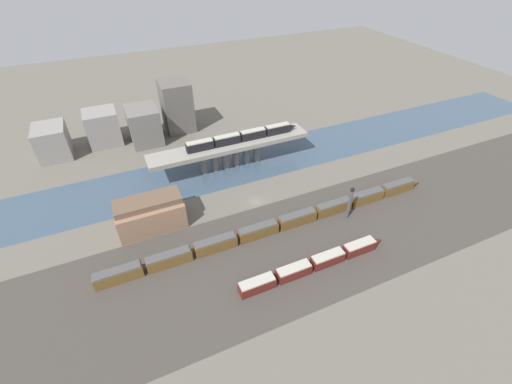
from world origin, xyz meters
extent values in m
plane|color=#666056|center=(0.00, 0.00, 0.00)|extent=(400.00, 400.00, 0.00)
cube|color=#423D38|center=(0.00, -24.00, 0.00)|extent=(280.00, 42.00, 0.01)
cube|color=#3D5166|center=(0.00, 24.03, 0.00)|extent=(320.00, 26.25, 0.01)
cube|color=gray|center=(0.00, 24.03, 9.51)|extent=(62.30, 9.63, 1.69)
cylinder|color=slate|center=(-10.94, 24.03, 4.33)|extent=(2.87, 2.87, 8.67)
cylinder|color=slate|center=(-6.56, 24.03, 4.33)|extent=(2.87, 2.87, 8.67)
cylinder|color=slate|center=(-2.19, 24.03, 4.33)|extent=(2.87, 2.87, 8.67)
cylinder|color=slate|center=(2.19, 24.03, 4.33)|extent=(2.87, 2.87, 8.67)
cylinder|color=slate|center=(6.56, 24.03, 4.33)|extent=(2.87, 2.87, 8.67)
cylinder|color=slate|center=(10.94, 24.03, 4.33)|extent=(2.87, 2.87, 8.67)
cube|color=black|center=(-11.68, 24.03, 11.93)|extent=(9.89, 2.84, 3.16)
cube|color=#B7B2A3|center=(-11.68, 24.03, 13.71)|extent=(9.49, 2.61, 0.40)
cube|color=black|center=(-1.11, 24.03, 11.93)|extent=(9.89, 2.84, 3.16)
cube|color=#B7B2A3|center=(-1.11, 24.03, 13.71)|extent=(9.49, 2.61, 0.40)
cube|color=black|center=(9.46, 24.03, 11.93)|extent=(9.89, 2.84, 3.16)
cube|color=#B7B2A3|center=(9.46, 24.03, 13.71)|extent=(9.49, 2.61, 0.40)
cube|color=black|center=(20.03, 24.03, 11.93)|extent=(9.89, 2.84, 3.16)
cube|color=#B7B2A3|center=(20.03, 24.03, 13.71)|extent=(9.49, 2.61, 0.40)
cone|color=black|center=(26.70, 24.03, 11.77)|extent=(3.46, 2.55, 2.55)
cube|color=#5B1E19|center=(-14.47, -33.01, 1.51)|extent=(9.76, 3.19, 3.03)
cube|color=#B7B2A3|center=(-14.47, -33.01, 3.23)|extent=(9.37, 2.94, 0.40)
cube|color=#5B1E19|center=(-3.66, -33.01, 1.51)|extent=(9.76, 3.19, 3.03)
cube|color=#B7B2A3|center=(-3.66, -33.01, 3.23)|extent=(9.37, 2.94, 0.40)
cube|color=#5B1E19|center=(7.15, -33.01, 1.51)|extent=(9.76, 3.19, 3.03)
cube|color=#B7B2A3|center=(7.15, -33.01, 3.23)|extent=(9.37, 2.94, 0.40)
cube|color=#5B1E19|center=(17.95, -33.01, 1.51)|extent=(9.76, 3.19, 3.03)
cube|color=#B7B2A3|center=(17.95, -33.01, 3.23)|extent=(9.37, 2.94, 0.40)
cone|color=#5B1E19|center=(24.54, -33.01, 1.36)|extent=(3.41, 2.72, 2.72)
cube|color=brown|center=(-46.83, -15.37, 1.83)|extent=(12.53, 3.09, 3.66)
cube|color=#4C4C4C|center=(-46.83, -15.37, 3.86)|extent=(12.03, 2.84, 0.40)
cube|color=brown|center=(-33.27, -15.37, 1.83)|extent=(12.53, 3.09, 3.66)
cube|color=#4C4C4C|center=(-33.27, -15.37, 3.86)|extent=(12.03, 2.84, 0.40)
cube|color=brown|center=(-19.72, -15.37, 1.83)|extent=(12.53, 3.09, 3.66)
cube|color=#4C4C4C|center=(-19.72, -15.37, 3.86)|extent=(12.03, 2.84, 0.40)
cube|color=brown|center=(-6.17, -15.37, 1.83)|extent=(12.53, 3.09, 3.66)
cube|color=#4C4C4C|center=(-6.17, -15.37, 3.86)|extent=(12.03, 2.84, 0.40)
cube|color=brown|center=(7.39, -15.37, 1.83)|extent=(12.53, 3.09, 3.66)
cube|color=#4C4C4C|center=(7.39, -15.37, 3.86)|extent=(12.03, 2.84, 0.40)
cube|color=brown|center=(20.94, -15.37, 1.83)|extent=(12.53, 3.09, 3.66)
cube|color=#4C4C4C|center=(20.94, -15.37, 3.86)|extent=(12.03, 2.84, 0.40)
cube|color=brown|center=(34.49, -15.37, 1.83)|extent=(12.53, 3.09, 3.66)
cube|color=#4C4C4C|center=(34.49, -15.37, 3.86)|extent=(12.03, 2.84, 0.40)
cube|color=brown|center=(48.05, -15.37, 1.83)|extent=(12.53, 3.09, 3.66)
cube|color=#4C4C4C|center=(48.05, -15.37, 3.86)|extent=(12.03, 2.84, 0.40)
cone|color=brown|center=(56.50, -15.37, 1.65)|extent=(4.38, 2.78, 2.78)
cube|color=#937056|center=(-34.66, 2.59, 4.32)|extent=(20.21, 11.04, 8.64)
cube|color=brown|center=(-34.66, 2.59, 9.58)|extent=(19.80, 7.73, 1.90)
cylinder|color=#4C4C51|center=(23.60, -19.52, 5.41)|extent=(0.96, 0.96, 10.81)
cube|color=black|center=(23.60, -19.52, 11.41)|extent=(1.00, 0.70, 1.20)
cube|color=gray|center=(-62.61, 60.89, 6.48)|extent=(11.91, 14.69, 12.97)
cube|color=gray|center=(-42.92, 63.95, 7.29)|extent=(13.11, 12.76, 14.58)
cube|color=slate|center=(-26.56, 57.81, 7.72)|extent=(12.60, 15.32, 15.44)
cube|color=#605B56|center=(-10.51, 63.87, 11.11)|extent=(12.57, 14.14, 22.22)
camera|label=1|loc=(-37.14, -83.09, 74.93)|focal=24.00mm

